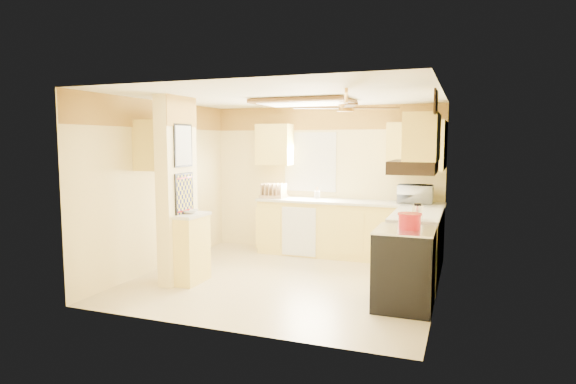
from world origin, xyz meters
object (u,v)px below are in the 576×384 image
at_px(stove, 404,268).
at_px(dutch_oven, 410,221).
at_px(bowl, 190,211).
at_px(microwave, 415,194).
at_px(kettle, 418,212).

bearing_deg(stove, dutch_oven, 26.91).
bearing_deg(bowl, stove, -0.67).
bearing_deg(dutch_oven, bowl, 179.76).
bearing_deg(stove, microwave, 92.84).
relative_size(stove, microwave, 1.74).
height_order(microwave, kettle, microwave).
distance_m(dutch_oven, kettle, 0.55).
bearing_deg(microwave, dutch_oven, 93.90).
height_order(bowl, kettle, kettle).
relative_size(dutch_oven, kettle, 1.32).
relative_size(bowl, dutch_oven, 0.77).
height_order(microwave, bowl, microwave).
bearing_deg(microwave, bowl, 37.96).
xyz_separation_m(stove, bowl, (-2.84, 0.03, 0.50)).
relative_size(stove, dutch_oven, 3.40).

